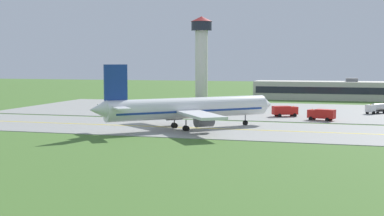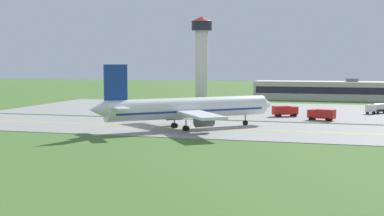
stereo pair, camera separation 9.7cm
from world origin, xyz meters
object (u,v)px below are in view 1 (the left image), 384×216
service_truck_baggage (176,107)px  service_truck_catering (376,108)px  service_truck_fuel (285,110)px  service_truck_pushback (322,114)px  control_tower (201,50)px  airplane_lead (187,108)px

service_truck_baggage → service_truck_catering: service_truck_catering is taller
service_truck_fuel → service_truck_pushback: (8.87, -6.48, 0.00)m
service_truck_pushback → control_tower: control_tower is taller
airplane_lead → service_truck_catering: airplane_lead is taller
service_truck_pushback → control_tower: 77.68m
service_truck_fuel → service_truck_catering: 25.31m
airplane_lead → service_truck_fuel: (15.81, 29.08, -2.60)m
control_tower → service_truck_pushback: bearing=-54.5°
airplane_lead → service_truck_baggage: airplane_lead is taller
service_truck_fuel → service_truck_catering: bearing=32.0°
control_tower → service_truck_baggage: bearing=-82.2°
airplane_lead → service_truck_catering: 56.58m
service_truck_baggage → service_truck_pushback: same height
service_truck_baggage → service_truck_pushback: 38.08m
airplane_lead → service_truck_baggage: size_ratio=5.55×
service_truck_pushback → control_tower: size_ratio=0.22×
service_truck_fuel → service_truck_pushback: same height
service_truck_fuel → service_truck_pushback: size_ratio=0.99×
service_truck_baggage → service_truck_catering: (49.57, 10.76, 0.00)m
service_truck_catering → service_truck_pushback: bearing=-122.4°
service_truck_pushback → airplane_lead: bearing=-137.5°
airplane_lead → service_truck_baggage: (-12.29, 31.72, -2.60)m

